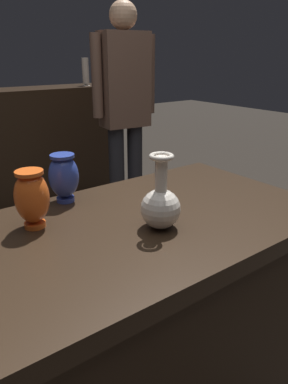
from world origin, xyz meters
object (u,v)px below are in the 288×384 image
at_px(vase_centerpiece, 161,205).
at_px(visitor_near_right, 125,105).
at_px(vase_tall_behind, 64,176).
at_px(shelf_vase_far_right, 86,72).
at_px(vase_left_accent, 32,197).

xyz_separation_m(vase_centerpiece, visitor_near_right, (0.84, 1.42, 0.05)).
xyz_separation_m(vase_tall_behind, shelf_vase_far_right, (1.11, 1.89, 0.21)).
xyz_separation_m(vase_left_accent, shelf_vase_far_right, (1.26, 2.01, 0.21)).
bearing_deg(shelf_vase_far_right, vase_centerpiece, -113.83).
distance_m(vase_tall_behind, visitor_near_right, 1.46).
xyz_separation_m(vase_centerpiece, vase_left_accent, (-0.28, 0.21, 0.02)).
distance_m(vase_left_accent, visitor_near_right, 1.65).
bearing_deg(vase_tall_behind, vase_left_accent, -140.77).
height_order(vase_centerpiece, shelf_vase_far_right, shelf_vase_far_right).
distance_m(vase_centerpiece, visitor_near_right, 1.65).
xyz_separation_m(vase_centerpiece, vase_tall_behind, (-0.13, 0.33, 0.02)).
relative_size(vase_centerpiece, vase_left_accent, 1.28).
bearing_deg(vase_left_accent, vase_centerpiece, -37.19).
bearing_deg(vase_centerpiece, vase_tall_behind, 110.85).
bearing_deg(shelf_vase_far_right, visitor_near_right, -99.84).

